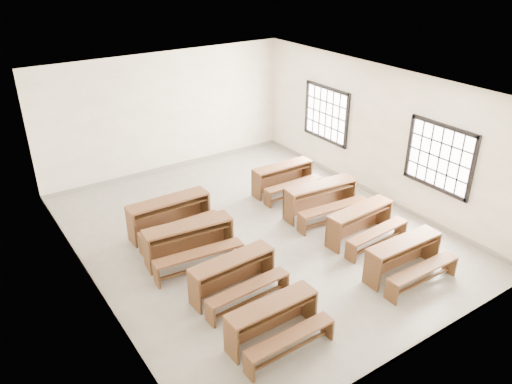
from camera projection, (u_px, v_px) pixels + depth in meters
room at (260, 140)px, 9.91m from camera, size 8.50×8.50×3.20m
desk_set_0 at (274, 320)px, 7.74m from camera, size 1.55×0.82×0.69m
desk_set_1 at (234, 274)px, 8.78m from camera, size 1.63×0.91×0.72m
desk_set_2 at (190, 240)px, 9.71m from camera, size 1.83×1.08×0.78m
desk_set_3 at (170, 214)px, 10.63m from camera, size 1.77×0.92×0.80m
desk_set_4 at (405, 256)px, 9.29m from camera, size 1.62×0.86×0.72m
desk_set_5 at (361, 222)px, 10.43m from camera, size 1.66×0.94×0.72m
desk_set_6 at (322, 197)px, 11.35m from camera, size 1.81×1.05×0.78m
desk_set_7 at (284, 177)px, 12.45m from camera, size 1.61×0.86×0.72m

